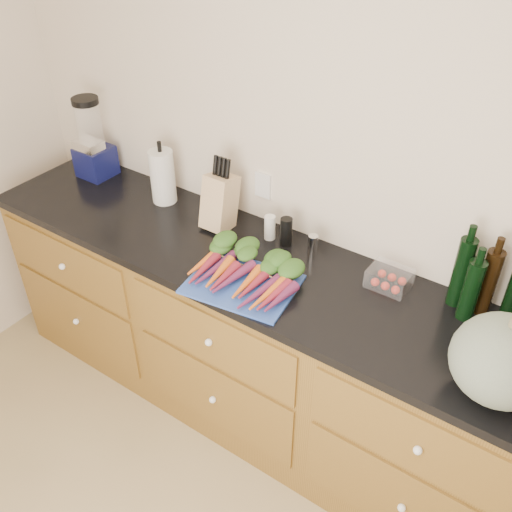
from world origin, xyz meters
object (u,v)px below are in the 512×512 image
Objects in this scene: cutting_board at (242,284)px; knife_block at (220,202)px; carrots at (248,272)px; blender_appliance at (92,143)px; tomato_box at (389,278)px; paper_towel at (163,177)px; squash at (502,360)px.

knife_block reaches higher than cutting_board.
carrots is 0.43m from knife_block.
carrots is at bearing -13.17° from blender_appliance.
tomato_box is (0.82, 0.03, -0.09)m from knife_block.
knife_block is (0.83, -0.02, -0.06)m from blender_appliance.
paper_towel reaches higher than tomato_box.
knife_block is at bearing -3.18° from paper_towel.
cutting_board is 0.99m from squash.
blender_appliance reaches higher than paper_towel.
carrots is (-0.00, 0.04, 0.03)m from cutting_board.
blender_appliance is at bearing -179.72° from paper_towel.
tomato_box reaches higher than carrots.
blender_appliance is at bearing -179.58° from tomato_box.
tomato_box is at bearing 2.09° from knife_block.
blender_appliance is 0.48m from paper_towel.
squash is 1.96× the size of tomato_box.
tomato_box is at bearing 30.68° from carrots.
tomato_box reaches higher than cutting_board.
cutting_board is at bearing -145.66° from tomato_box.
cutting_board is at bearing -24.61° from paper_towel.
blender_appliance reaches higher than knife_block.
carrots is 1.81× the size of knife_block.
cutting_board is 1.01× the size of blender_appliance.
blender_appliance is (-2.15, 0.30, 0.04)m from squash.
blender_appliance is 1.66m from tomato_box.
squash is 1.20× the size of paper_towel.
cutting_board is 0.78m from paper_towel.
paper_towel is 0.36m from knife_block.
paper_towel is (-0.70, 0.28, 0.10)m from carrots.
cutting_board is 1.23m from blender_appliance.
paper_towel is 1.63× the size of tomato_box.
paper_towel is at bearing 0.28° from blender_appliance.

